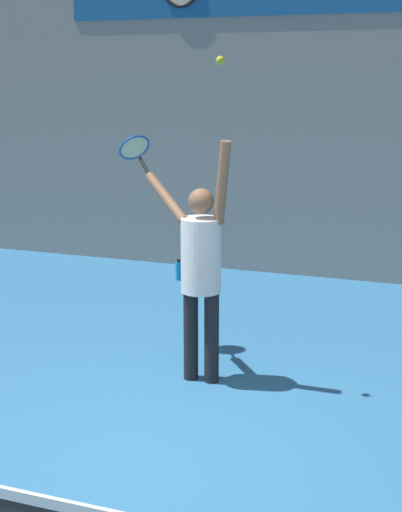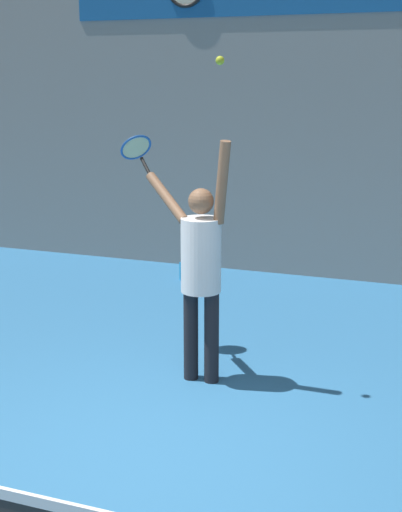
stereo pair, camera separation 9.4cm
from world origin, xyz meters
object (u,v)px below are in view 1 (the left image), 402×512
object	(u,v)px
tennis_player	(200,263)
tennis_ball	(220,61)
tennis_racket	(135,149)
water_bottle	(179,271)

from	to	relation	value
tennis_player	tennis_ball	size ratio (longest dim) A/B	30.62
tennis_player	tennis_racket	bearing A→B (deg)	146.45
tennis_ball	water_bottle	world-z (taller)	tennis_ball
tennis_player	tennis_racket	world-z (taller)	tennis_player
tennis_racket	tennis_ball	xyz separation A→B (m)	(1.05, -0.68, 0.78)
tennis_ball	water_bottle	xyz separation A→B (m)	(-1.56, 3.09, -2.63)
tennis_player	water_bottle	bearing A→B (deg)	114.54
tennis_racket	water_bottle	world-z (taller)	tennis_racket
tennis_ball	water_bottle	size ratio (longest dim) A/B	0.25
tennis_racket	water_bottle	size ratio (longest dim) A/B	1.51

